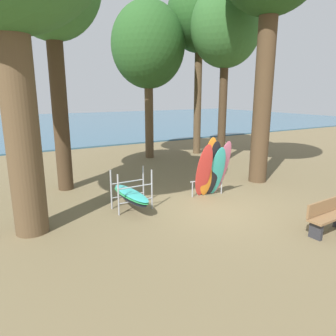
# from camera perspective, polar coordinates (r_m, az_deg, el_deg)

# --- Properties ---
(ground_plane) EXTENTS (80.00, 80.00, 0.00)m
(ground_plane) POSITION_cam_1_polar(r_m,az_deg,el_deg) (9.97, 8.87, -7.30)
(ground_plane) COLOR brown
(lake_water) EXTENTS (80.00, 36.00, 0.10)m
(lake_water) POSITION_cam_1_polar(r_m,az_deg,el_deg) (38.64, -21.44, 7.50)
(lake_water) COLOR #38607A
(lake_water) RESTS_ON ground
(tree_far_left_back) EXTENTS (3.82, 3.82, 8.13)m
(tree_far_left_back) POSITION_cam_1_polar(r_m,az_deg,el_deg) (17.35, -3.66, 21.36)
(tree_far_left_back) COLOR brown
(tree_far_left_back) RESTS_ON ground
(tree_far_right_back) EXTENTS (3.54, 3.54, 9.77)m
(tree_far_right_back) POSITION_cam_1_polar(r_m,az_deg,el_deg) (18.94, 5.79, 26.04)
(tree_far_right_back) COLOR brown
(tree_far_right_back) RESTS_ON ground
(tree_deep_back) EXTENTS (3.37, 3.37, 8.58)m
(tree_deep_back) POSITION_cam_1_polar(r_m,az_deg,el_deg) (16.53, 10.55, 23.94)
(tree_deep_back) COLOR #42301E
(tree_deep_back) RESTS_ON ground
(leaning_board_pile) EXTENTS (1.34, 0.97, 2.16)m
(leaning_board_pile) POSITION_cam_1_polar(r_m,az_deg,el_deg) (10.66, 8.14, -0.31)
(leaning_board_pile) COLOR red
(leaning_board_pile) RESTS_ON ground
(board_storage_rack) EXTENTS (1.15, 2.13, 1.25)m
(board_storage_rack) POSITION_cam_1_polar(r_m,az_deg,el_deg) (9.72, -6.84, -4.83)
(board_storage_rack) COLOR #9EA0A5
(board_storage_rack) RESTS_ON ground
(park_bench) EXTENTS (1.42, 0.48, 0.85)m
(park_bench) POSITION_cam_1_polar(r_m,az_deg,el_deg) (9.06, 27.17, -7.83)
(park_bench) COLOR #2D2D33
(park_bench) RESTS_ON ground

